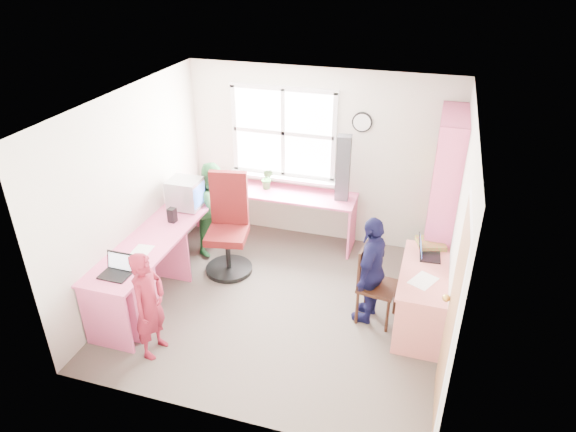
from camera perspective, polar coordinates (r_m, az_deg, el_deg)
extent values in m
cube|color=#4D433C|center=(6.14, -0.68, -9.82)|extent=(3.60, 3.40, 0.02)
cube|color=white|center=(5.02, -0.84, 12.47)|extent=(3.60, 3.40, 0.02)
cube|color=beige|center=(6.97, 3.49, 6.54)|extent=(3.60, 0.02, 2.40)
cube|color=beige|center=(4.14, -7.99, -10.54)|extent=(3.60, 0.02, 2.40)
cube|color=beige|center=(6.21, -16.92, 2.46)|extent=(0.02, 3.40, 2.40)
cube|color=beige|center=(5.29, 18.33, -2.49)|extent=(0.02, 3.40, 2.40)
cube|color=white|center=(6.97, -0.53, 9.22)|extent=(1.40, 0.01, 1.20)
cube|color=white|center=(6.96, -0.55, 9.20)|extent=(1.48, 0.04, 1.28)
cube|color=#A27246|center=(4.52, 17.51, -11.21)|extent=(0.02, 0.82, 2.00)
sphere|color=gold|center=(4.78, 17.17, -8.71)|extent=(0.07, 0.07, 0.07)
cylinder|color=black|center=(6.66, 8.24, 10.29)|extent=(0.26, 0.03, 0.26)
cylinder|color=white|center=(6.65, 8.21, 10.24)|extent=(0.22, 0.01, 0.22)
cube|color=pink|center=(6.34, -13.50, -1.27)|extent=(0.60, 2.70, 0.03)
cube|color=pink|center=(6.96, 0.81, 2.37)|extent=(1.65, 0.56, 0.03)
cube|color=pink|center=(6.53, -13.14, -4.13)|extent=(0.56, 0.03, 0.72)
cube|color=pink|center=(5.65, -19.60, -10.91)|extent=(0.56, 0.03, 0.72)
cube|color=pink|center=(7.53, -8.38, 0.98)|extent=(0.56, 0.03, 0.72)
cube|color=pink|center=(6.98, 7.11, -1.25)|extent=(0.03, 0.52, 0.72)
cube|color=pink|center=(5.88, -17.58, -8.82)|extent=(0.54, 0.45, 0.72)
cube|color=#F18278|center=(5.66, 15.22, -6.05)|extent=(0.56, 1.20, 0.03)
cube|color=#F18278|center=(5.40, 14.35, -12.44)|extent=(0.52, 0.03, 0.66)
cube|color=#F18278|center=(6.34, 15.17, -5.78)|extent=(0.52, 0.03, 0.66)
cube|color=pink|center=(5.95, 16.65, -0.30)|extent=(0.30, 0.02, 2.10)
cube|color=pink|center=(6.85, 16.94, 3.54)|extent=(0.30, 0.02, 2.10)
cube|color=pink|center=(6.03, 18.18, 10.62)|extent=(0.30, 1.00, 0.02)
cube|color=pink|center=(6.88, 15.67, -5.64)|extent=(0.30, 1.00, 0.02)
cube|color=pink|center=(6.69, 16.07, -3.07)|extent=(0.30, 1.00, 0.02)
cube|color=pink|center=(6.51, 16.50, -0.21)|extent=(0.30, 1.00, 0.02)
cube|color=pink|center=(6.34, 16.97, 2.81)|extent=(0.30, 1.00, 0.02)
cube|color=pink|center=(6.20, 17.46, 5.98)|extent=(0.30, 1.00, 0.02)
cube|color=pink|center=(6.07, 17.97, 9.29)|extent=(0.30, 1.00, 0.02)
cube|color=red|center=(6.55, 15.70, -5.99)|extent=(0.25, 0.28, 0.27)
cube|color=#1B5CA3|center=(6.81, 15.85, -4.47)|extent=(0.25, 0.30, 0.29)
cube|color=#20882E|center=(7.06, 15.97, -3.14)|extent=(0.25, 0.26, 0.30)
cube|color=gold|center=(6.35, 16.14, -3.17)|extent=(0.25, 0.28, 0.30)
cube|color=#743688|center=(6.62, 16.27, -1.71)|extent=(0.25, 0.30, 0.32)
cube|color=orange|center=(6.89, 16.35, -0.64)|extent=(0.25, 0.26, 0.29)
cube|color=#282828|center=(6.16, 16.61, -0.08)|extent=(0.25, 0.28, 0.32)
cube|color=silver|center=(6.46, 16.70, 1.07)|extent=(0.25, 0.30, 0.29)
cube|color=red|center=(6.72, 16.79, 2.26)|extent=(0.25, 0.26, 0.30)
cube|color=#1B5CA3|center=(6.00, 17.08, 2.96)|extent=(0.25, 0.28, 0.29)
cube|color=#20882E|center=(6.29, 17.18, 4.22)|extent=(0.25, 0.30, 0.30)
cube|color=gold|center=(6.57, 17.26, 5.30)|extent=(0.25, 0.26, 0.32)
cube|color=#743688|center=(5.86, 17.62, 6.40)|extent=(0.25, 0.28, 0.30)
cube|color=orange|center=(6.15, 17.69, 7.52)|extent=(0.25, 0.30, 0.32)
cube|color=#282828|center=(6.44, 17.72, 8.27)|extent=(0.25, 0.26, 0.29)
cylinder|color=black|center=(6.71, -6.55, -5.83)|extent=(0.70, 0.70, 0.05)
cylinder|color=black|center=(6.58, -6.67, -4.05)|extent=(0.08, 0.08, 0.45)
cube|color=#520F0F|center=(6.45, -6.80, -2.12)|extent=(0.58, 0.58, 0.10)
cube|color=#520F0F|center=(6.46, -6.56, 2.05)|extent=(0.48, 0.17, 0.71)
cylinder|color=#321A10|center=(5.79, 7.67, -10.05)|extent=(0.04, 0.04, 0.43)
cylinder|color=#321A10|center=(5.73, 10.97, -10.84)|extent=(0.04, 0.04, 0.43)
cylinder|color=#321A10|center=(6.05, 8.67, -8.19)|extent=(0.04, 0.04, 0.43)
cylinder|color=#321A10|center=(5.99, 11.83, -8.93)|extent=(0.04, 0.04, 0.43)
cube|color=#321A10|center=(5.75, 9.97, -7.73)|extent=(0.45, 0.45, 0.04)
cube|color=#321A10|center=(5.65, 8.41, -5.29)|extent=(0.08, 0.38, 0.47)
cube|color=#96979A|center=(6.72, -11.20, 1.03)|extent=(0.29, 0.23, 0.02)
cube|color=#96979A|center=(6.64, -11.35, 2.50)|extent=(0.40, 0.35, 0.37)
cube|color=#3F72F2|center=(6.55, -9.80, 2.30)|extent=(0.01, 0.31, 0.27)
cube|color=black|center=(5.57, -18.66, -6.24)|extent=(0.31, 0.23, 0.02)
cube|color=black|center=(5.59, -18.16, -4.78)|extent=(0.30, 0.06, 0.20)
cube|color=white|center=(5.59, -18.20, -4.82)|extent=(0.27, 0.04, 0.16)
cube|color=black|center=(5.92, 15.49, -4.22)|extent=(0.25, 0.32, 0.02)
cube|color=black|center=(5.86, 14.49, -3.27)|extent=(0.08, 0.31, 0.20)
cube|color=#3F72F2|center=(5.86, 14.57, -3.28)|extent=(0.06, 0.27, 0.16)
cube|color=black|center=(6.38, -12.75, 0.10)|extent=(0.10, 0.10, 0.18)
cube|color=black|center=(6.79, -10.67, 2.09)|extent=(0.09, 0.09, 0.17)
cube|color=black|center=(6.68, 6.14, 5.31)|extent=(0.19, 0.17, 0.88)
cube|color=red|center=(6.10, 15.57, -2.94)|extent=(0.37, 0.37, 0.06)
cube|color=white|center=(5.90, -16.01, -3.81)|extent=(0.22, 0.30, 0.00)
cube|color=white|center=(5.49, 14.79, -6.96)|extent=(0.32, 0.36, 0.00)
imported|color=#2D6C2B|center=(7.04, -2.32, 4.15)|extent=(0.18, 0.15, 0.30)
imported|color=maroon|center=(5.34, -15.17, -9.52)|extent=(0.32, 0.45, 1.18)
imported|color=#2E743B|center=(6.91, -8.05, 0.93)|extent=(0.60, 0.71, 1.27)
imported|color=#13133B|center=(5.65, 9.22, -5.90)|extent=(0.43, 0.79, 1.27)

